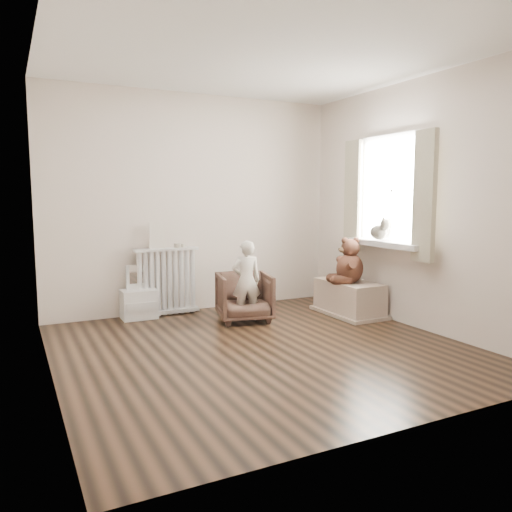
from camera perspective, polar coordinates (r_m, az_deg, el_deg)
name	(u,v)px	position (r m, az deg, el deg)	size (l,w,h in m)	color
floor	(263,348)	(4.66, 0.84, -10.51)	(3.60, 3.60, 0.01)	black
ceiling	(264,54)	(4.61, 0.90, 22.05)	(3.60, 3.60, 0.01)	white
back_wall	(195,204)	(6.10, -6.98, 5.96)	(3.60, 0.02, 2.60)	silver
front_wall	(409,213)	(2.97, 17.13, 4.74)	(3.60, 0.02, 2.60)	silver
left_wall	(44,209)	(3.96, -23.03, 4.97)	(0.02, 3.60, 2.60)	silver
right_wall	(416,205)	(5.52, 17.78, 5.58)	(0.02, 3.60, 2.60)	silver
window	(393,191)	(5.71, 15.43, 7.20)	(0.03, 0.90, 1.10)	white
window_sill	(385,244)	(5.67, 14.57, 1.37)	(0.22, 1.10, 0.06)	silver
curtain_left	(425,196)	(5.22, 18.71, 6.48)	(0.06, 0.26, 1.30)	#B8B193
curtain_right	(353,196)	(6.08, 11.02, 6.73)	(0.06, 0.26, 1.30)	#B8B193
radiator	(167,282)	(5.95, -10.15, -2.93)	(0.75, 0.14, 0.79)	silver
paper_doll	(157,235)	(5.85, -11.24, 2.31)	(0.18, 0.02, 0.30)	beige
tin_a	(178,245)	(5.93, -8.94, 1.21)	(0.09, 0.09, 0.05)	#A59E8C
tin_b	(182,246)	(5.95, -8.45, 1.20)	(0.08, 0.08, 0.04)	#A59E8C
toy_vanity	(138,295)	(5.86, -13.29, -4.31)	(0.39, 0.28, 0.61)	silver
armchair	(244,297)	(5.60, -1.33, -4.70)	(0.58, 0.59, 0.54)	#51372B
child	(246,280)	(5.52, -1.12, -2.81)	(0.32, 0.21, 0.89)	white
toy_bench	(349,298)	(6.01, 10.58, -4.69)	(0.45, 0.84, 0.40)	#BCA994
teddy_bear	(350,259)	(5.84, 10.69, -0.36)	(0.42, 0.33, 0.52)	#381D14
plush_cat	(379,231)	(5.73, 13.92, 2.74)	(0.18, 0.30, 0.25)	#666156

